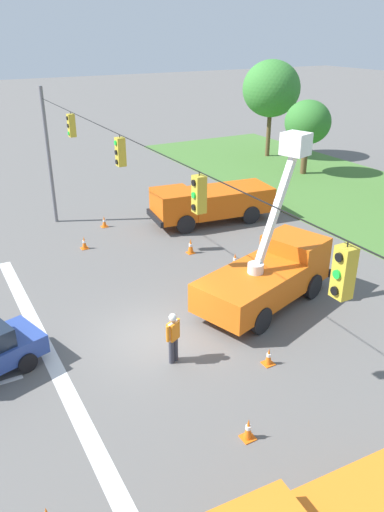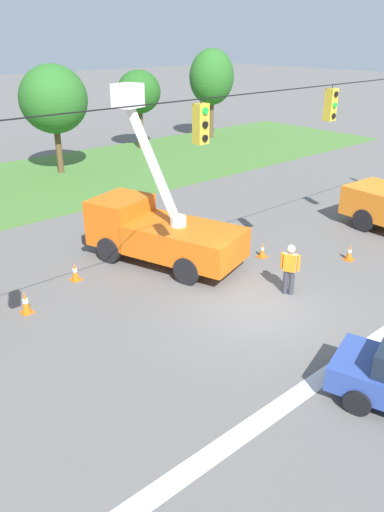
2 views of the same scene
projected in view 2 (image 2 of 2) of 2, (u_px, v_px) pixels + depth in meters
The scene contains 12 objects.
ground_plane at pixel (254, 308), 15.95m from camera, with size 200.00×200.00×0.00m, color #605E5B.
grass_verge at pixel (19, 187), 28.30m from camera, with size 56.00×12.00×0.10m, color #477533.
signal_gantry at pixel (264, 166), 14.11m from camera, with size 26.20×0.33×7.20m.
tree_east at pixel (53, 100), 29.25m from camera, with size 3.96×4.01×6.44m.
tree_far_east at pixel (139, 93), 36.02m from camera, with size 3.27×2.96×5.66m.
tree_east_end at pixel (212, 77), 39.49m from camera, with size 3.71×3.32×6.97m.
utility_truck_bucket_lift at pixel (158, 228), 18.72m from camera, with size 4.11×6.53×6.44m.
road_worker at pixel (290, 267), 16.41m from camera, with size 0.39×0.60×1.77m.
traffic_cone_foreground_left at pixel (26, 302), 15.51m from camera, with size 0.36×0.36×0.75m.
traffic_cone_near_bucket at pixel (349, 252), 19.19m from camera, with size 0.36×0.36×0.64m.
traffic_cone_lane_edge_a at pixel (75, 272), 17.60m from camera, with size 0.36×0.36×0.67m.
traffic_cone_far_left at pixel (262, 250), 19.45m from camera, with size 0.36×0.36×0.60m.
Camera 2 is at (-10.64, -9.14, 8.03)m, focal length 35.00 mm.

